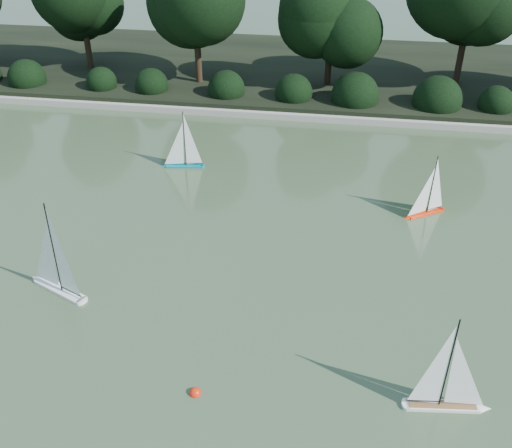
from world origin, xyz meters
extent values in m
plane|color=#334127|center=(0.00, 0.00, 0.00)|extent=(80.00, 80.00, 0.00)
cube|color=gray|center=(0.00, 9.00, 0.09)|extent=(40.00, 0.35, 0.18)
cube|color=black|center=(0.00, 13.00, 0.15)|extent=(40.00, 8.00, 0.30)
cylinder|color=black|center=(-7.00, 11.80, 0.68)|extent=(0.20, 0.20, 1.37)
sphere|color=black|center=(-7.00, 11.80, 2.38)|extent=(2.24, 2.24, 2.24)
cylinder|color=black|center=(-3.00, 10.90, 0.83)|extent=(0.20, 0.20, 1.66)
cylinder|color=black|center=(1.00, 11.40, 0.63)|extent=(0.20, 0.20, 1.26)
sphere|color=black|center=(1.00, 11.40, 2.21)|extent=(2.10, 2.10, 2.10)
cylinder|color=black|center=(5.00, 12.10, 0.86)|extent=(0.20, 0.20, 1.73)
sphere|color=black|center=(-8.00, 9.90, 0.45)|extent=(1.10, 1.10, 1.10)
sphere|color=black|center=(-6.00, 9.90, 0.45)|extent=(1.10, 1.10, 1.10)
sphere|color=black|center=(-4.00, 9.90, 0.45)|extent=(1.10, 1.10, 1.10)
sphere|color=black|center=(-2.00, 9.90, 0.45)|extent=(1.10, 1.10, 1.10)
sphere|color=black|center=(0.00, 9.90, 0.45)|extent=(1.10, 1.10, 1.10)
sphere|color=black|center=(2.00, 9.90, 0.45)|extent=(1.10, 1.10, 1.10)
sphere|color=black|center=(4.00, 9.90, 0.45)|extent=(1.10, 1.10, 1.10)
sphere|color=black|center=(6.00, 9.90, 0.45)|extent=(1.10, 1.10, 1.10)
cube|color=white|center=(-2.91, 0.68, 0.05)|extent=(1.07, 0.64, 0.11)
cone|color=white|center=(-3.48, 0.94, 0.05)|extent=(0.28, 0.28, 0.22)
cylinder|color=white|center=(-2.42, 0.46, 0.05)|extent=(0.17, 0.17, 0.11)
cylinder|color=black|center=(-2.86, 0.66, 0.94)|extent=(0.03, 0.03, 1.67)
cylinder|color=black|center=(-2.64, 0.56, 0.17)|extent=(0.46, 0.22, 0.02)
cube|color=white|center=(3.20, -0.81, 0.05)|extent=(0.97, 0.30, 0.10)
cone|color=white|center=(3.75, -0.75, 0.05)|extent=(0.21, 0.21, 0.19)
cylinder|color=white|center=(2.72, -0.86, 0.05)|extent=(0.13, 0.13, 0.10)
cube|color=olive|center=(3.20, -0.81, 0.10)|extent=(0.89, 0.24, 0.01)
cylinder|color=black|center=(3.15, -0.81, 0.84)|extent=(0.02, 0.02, 1.48)
cylinder|color=black|center=(2.94, -0.84, 0.15)|extent=(0.44, 0.06, 0.02)
cube|color=#F2320B|center=(3.42, 4.24, 0.04)|extent=(0.78, 0.59, 0.08)
cone|color=#F2320B|center=(3.02, 3.98, 0.04)|extent=(0.23, 0.23, 0.16)
cylinder|color=#F2320B|center=(3.77, 4.47, 0.04)|extent=(0.14, 0.14, 0.08)
cylinder|color=black|center=(3.46, 4.27, 0.72)|extent=(0.02, 0.02, 1.28)
cylinder|color=black|center=(3.61, 4.36, 0.13)|extent=(0.33, 0.22, 0.01)
cube|color=#077682|center=(-2.06, 5.57, 0.04)|extent=(0.88, 0.29, 0.09)
cone|color=#077682|center=(-2.56, 5.50, 0.04)|extent=(0.20, 0.20, 0.17)
cylinder|color=#077682|center=(-1.63, 5.63, 0.04)|extent=(0.12, 0.12, 0.09)
cylinder|color=black|center=(-2.02, 5.58, 0.76)|extent=(0.02, 0.02, 1.34)
cylinder|color=black|center=(-1.83, 5.60, 0.14)|extent=(0.40, 0.07, 0.01)
sphere|color=red|center=(-0.10, -1.10, 0.00)|extent=(0.17, 0.17, 0.17)
camera|label=1|loc=(1.56, -6.24, 6.11)|focal=40.00mm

